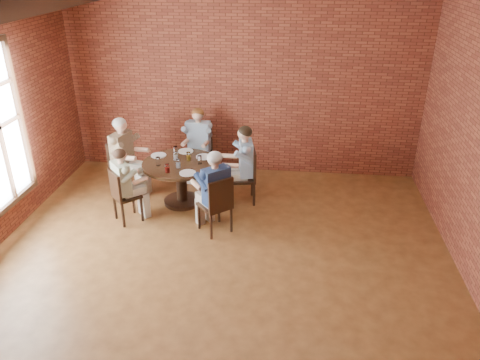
# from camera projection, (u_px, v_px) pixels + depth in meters

# --- Properties ---
(floor) EXTENTS (7.00, 7.00, 0.00)m
(floor) POSITION_uv_depth(u_px,v_px,m) (214.00, 279.00, 6.14)
(floor) COLOR #9C6130
(floor) RESTS_ON ground
(ceiling) EXTENTS (7.00, 7.00, 0.00)m
(ceiling) POSITION_uv_depth(u_px,v_px,m) (205.00, 4.00, 4.64)
(ceiling) COLOR white
(ceiling) RESTS_ON wall_back
(wall_back) EXTENTS (7.00, 0.00, 7.00)m
(wall_back) POSITION_uv_depth(u_px,v_px,m) (243.00, 84.00, 8.51)
(wall_back) COLOR brown
(wall_back) RESTS_ON ground
(dining_table) EXTENTS (1.25, 1.25, 0.75)m
(dining_table) POSITION_uv_depth(u_px,v_px,m) (181.00, 175.00, 7.78)
(dining_table) COLOR black
(dining_table) RESTS_ON floor
(chair_a) EXTENTS (0.50, 0.50, 0.94)m
(chair_a) POSITION_uv_depth(u_px,v_px,m) (247.00, 174.00, 7.85)
(chair_a) COLOR black
(chair_a) RESTS_ON floor
(diner_a) EXTENTS (0.74, 0.64, 1.35)m
(diner_a) POSITION_uv_depth(u_px,v_px,m) (242.00, 165.00, 7.78)
(diner_a) COLOR #386892
(diner_a) RESTS_ON floor
(chair_b) EXTENTS (0.46, 0.46, 0.94)m
(chair_b) POSITION_uv_depth(u_px,v_px,m) (200.00, 150.00, 8.80)
(chair_b) COLOR black
(chair_b) RESTS_ON floor
(diner_b) EXTENTS (0.58, 0.69, 1.33)m
(diner_b) POSITION_uv_depth(u_px,v_px,m) (198.00, 144.00, 8.65)
(diner_b) COLOR gray
(diner_b) RESTS_ON floor
(chair_c) EXTENTS (0.55, 0.55, 0.96)m
(chair_c) POSITION_uv_depth(u_px,v_px,m) (122.00, 164.00, 8.18)
(chair_c) COLOR black
(chair_c) RESTS_ON floor
(diner_c) EXTENTS (0.80, 0.71, 1.37)m
(diner_c) POSITION_uv_depth(u_px,v_px,m) (126.00, 156.00, 8.08)
(diner_c) COLOR brown
(diner_c) RESTS_ON floor
(chair_d) EXTENTS (0.53, 0.53, 0.88)m
(chair_d) POSITION_uv_depth(u_px,v_px,m) (122.00, 194.00, 7.25)
(chair_d) COLOR black
(chair_d) RESTS_ON floor
(diner_d) EXTENTS (0.73, 0.73, 1.22)m
(diner_d) POSITION_uv_depth(u_px,v_px,m) (126.00, 185.00, 7.23)
(diner_d) COLOR #BFAB96
(diner_d) RESTS_ON floor
(chair_e) EXTENTS (0.59, 0.59, 0.93)m
(chair_e) POSITION_uv_depth(u_px,v_px,m) (217.00, 203.00, 6.93)
(chair_e) COLOR black
(chair_e) RESTS_ON floor
(diner_e) EXTENTS (0.81, 0.82, 1.32)m
(diner_e) POSITION_uv_depth(u_px,v_px,m) (214.00, 192.00, 6.93)
(diner_e) COLOR #1A294B
(diner_e) RESTS_ON floor
(plate_a) EXTENTS (0.26, 0.26, 0.01)m
(plate_a) POSITION_uv_depth(u_px,v_px,m) (204.00, 157.00, 7.87)
(plate_a) COLOR white
(plate_a) RESTS_ON dining_table
(plate_b) EXTENTS (0.26, 0.26, 0.01)m
(plate_b) POSITION_uv_depth(u_px,v_px,m) (186.00, 151.00, 8.10)
(plate_b) COLOR white
(plate_b) RESTS_ON dining_table
(plate_c) EXTENTS (0.26, 0.26, 0.01)m
(plate_c) POSITION_uv_depth(u_px,v_px,m) (159.00, 155.00, 7.93)
(plate_c) COLOR white
(plate_c) RESTS_ON dining_table
(plate_d) EXTENTS (0.26, 0.26, 0.01)m
(plate_d) POSITION_uv_depth(u_px,v_px,m) (188.00, 173.00, 7.30)
(plate_d) COLOR white
(plate_d) RESTS_ON dining_table
(glass_a) EXTENTS (0.07, 0.07, 0.14)m
(glass_a) POSITION_uv_depth(u_px,v_px,m) (200.00, 160.00, 7.60)
(glass_a) COLOR white
(glass_a) RESTS_ON dining_table
(glass_b) EXTENTS (0.07, 0.07, 0.14)m
(glass_b) POSITION_uv_depth(u_px,v_px,m) (189.00, 156.00, 7.74)
(glass_b) COLOR white
(glass_b) RESTS_ON dining_table
(glass_c) EXTENTS (0.07, 0.07, 0.14)m
(glass_c) POSITION_uv_depth(u_px,v_px,m) (176.00, 151.00, 7.96)
(glass_c) COLOR white
(glass_c) RESTS_ON dining_table
(glass_d) EXTENTS (0.07, 0.07, 0.14)m
(glass_d) POSITION_uv_depth(u_px,v_px,m) (175.00, 156.00, 7.74)
(glass_d) COLOR white
(glass_d) RESTS_ON dining_table
(glass_e) EXTENTS (0.07, 0.07, 0.14)m
(glass_e) POSITION_uv_depth(u_px,v_px,m) (158.00, 161.00, 7.55)
(glass_e) COLOR white
(glass_e) RESTS_ON dining_table
(glass_f) EXTENTS (0.07, 0.07, 0.14)m
(glass_f) POSITION_uv_depth(u_px,v_px,m) (167.00, 168.00, 7.30)
(glass_f) COLOR white
(glass_f) RESTS_ON dining_table
(glass_g) EXTENTS (0.07, 0.07, 0.14)m
(glass_g) POSITION_uv_depth(u_px,v_px,m) (178.00, 164.00, 7.46)
(glass_g) COLOR white
(glass_g) RESTS_ON dining_table
(smartphone) EXTENTS (0.12, 0.16, 0.01)m
(smartphone) POSITION_uv_depth(u_px,v_px,m) (190.00, 171.00, 7.37)
(smartphone) COLOR black
(smartphone) RESTS_ON dining_table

